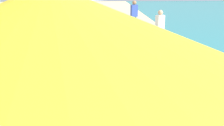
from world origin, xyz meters
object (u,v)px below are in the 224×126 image
at_px(lounger_third_shoreside, 98,102).
at_px(lounger_farthest_inland, 103,52).
at_px(lounger_farthest_shoreside, 102,39).
at_px(lounger_fourth_shoreside, 100,64).
at_px(person_walking_near, 160,25).
at_px(umbrella_third, 49,8).
at_px(lounger_fourth_inland, 124,87).
at_px(umbrella_second, 52,43).
at_px(person_walking_mid, 134,13).

distance_m(lounger_third_shoreside, lounger_farthest_inland, 4.41).
height_order(lounger_third_shoreside, lounger_farthest_shoreside, lounger_farthest_shoreside).
xyz_separation_m(lounger_fourth_shoreside, person_walking_near, (2.64, 3.22, 0.73)).
distance_m(umbrella_third, person_walking_near, 8.29).
height_order(lounger_third_shoreside, lounger_fourth_inland, lounger_fourth_inland).
relative_size(umbrella_third, lounger_farthest_shoreside, 2.08).
relative_size(lounger_fourth_shoreside, person_walking_near, 0.86).
height_order(umbrella_second, person_walking_near, umbrella_second).
height_order(lounger_third_shoreside, person_walking_near, person_walking_near).
bearing_deg(person_walking_mid, lounger_farthest_shoreside, 132.80).
xyz_separation_m(lounger_third_shoreside, lounger_farthest_shoreside, (0.26, 6.44, 0.06)).
height_order(umbrella_third, lounger_fourth_inland, umbrella_third).
bearing_deg(umbrella_third, lounger_third_shoreside, 58.45).
height_order(lounger_farthest_shoreside, lounger_farthest_inland, lounger_farthest_shoreside).
height_order(umbrella_third, person_walking_near, umbrella_third).
height_order(lounger_fourth_shoreside, lounger_farthest_shoreside, lounger_farthest_shoreside).
bearing_deg(umbrella_second, lounger_third_shoreside, 87.24).
relative_size(umbrella_third, lounger_fourth_inland, 1.80).
bearing_deg(umbrella_second, lounger_farthest_inland, 87.03).
bearing_deg(lounger_farthest_shoreside, umbrella_third, -90.89).
bearing_deg(person_walking_mid, person_walking_near, 171.07).
relative_size(umbrella_third, lounger_farthest_inland, 2.04).
xyz_separation_m(lounger_fourth_shoreside, lounger_farthest_shoreside, (0.14, 3.51, 0.06)).
height_order(lounger_fourth_inland, lounger_farthest_inland, lounger_fourth_inland).
bearing_deg(umbrella_second, person_walking_mid, 80.67).
xyz_separation_m(umbrella_second, umbrella_third, (-0.53, 3.35, -0.19)).
bearing_deg(umbrella_third, lounger_farthest_inland, 79.98).
relative_size(lounger_third_shoreside, lounger_fourth_inland, 0.87).
bearing_deg(lounger_third_shoreside, lounger_farthest_inland, 77.80).
xyz_separation_m(umbrella_second, person_walking_mid, (2.37, 14.42, -1.56)).
relative_size(lounger_fourth_shoreside, person_walking_mid, 0.80).
distance_m(lounger_farthest_shoreside, lounger_farthest_inland, 2.04).
bearing_deg(lounger_farthest_shoreside, lounger_fourth_inland, -79.41).
height_order(umbrella_third, lounger_farthest_shoreside, umbrella_third).
height_order(umbrella_second, lounger_farthest_inland, umbrella_second).
relative_size(umbrella_third, person_walking_mid, 1.56).
bearing_deg(person_walking_mid, lounger_fourth_shoreside, 145.41).
height_order(umbrella_second, lounger_fourth_shoreside, umbrella_second).
xyz_separation_m(lounger_third_shoreside, person_walking_near, (2.76, 6.15, 0.73)).
relative_size(lounger_fourth_inland, person_walking_mid, 0.86).
bearing_deg(lounger_third_shoreside, lounger_fourth_inland, 39.01).
bearing_deg(lounger_farthest_inland, lounger_third_shoreside, -91.13).
bearing_deg(lounger_fourth_inland, lounger_farthest_shoreside, 83.00).
distance_m(umbrella_third, lounger_farthest_inland, 6.11).
bearing_deg(lounger_farthest_inland, umbrella_third, -97.96).
height_order(lounger_fourth_shoreside, lounger_farthest_inland, lounger_farthest_inland).
bearing_deg(lounger_third_shoreside, umbrella_second, -101.77).
height_order(umbrella_third, person_walking_mid, umbrella_third).
distance_m(lounger_fourth_inland, lounger_farthest_inland, 3.70).
bearing_deg(umbrella_third, lounger_farthest_shoreside, 82.47).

